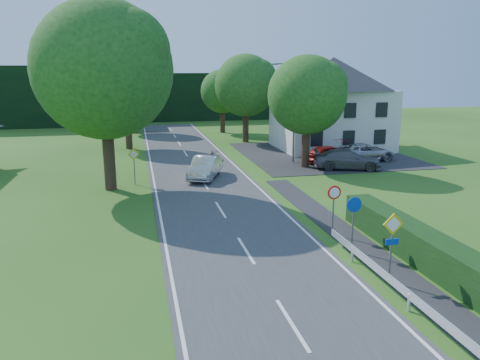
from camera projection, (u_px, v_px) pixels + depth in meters
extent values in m
cube|color=#3A3A3C|center=(214.00, 200.00, 27.20)|extent=(7.00, 80.00, 0.04)
cube|color=#252527|center=(322.00, 154.00, 42.09)|extent=(14.00, 16.00, 0.04)
cube|color=white|center=(158.00, 203.00, 26.51)|extent=(0.12, 80.00, 0.01)
cube|color=white|center=(268.00, 197.00, 27.88)|extent=(0.12, 80.00, 0.01)
cube|color=black|center=(216.00, 96.00, 71.81)|extent=(30.00, 5.00, 7.00)
cube|color=silver|center=(331.00, 120.00, 44.72)|extent=(10.00, 8.00, 5.60)
pyramid|color=#292A2E|center=(333.00, 74.00, 43.74)|extent=(10.60, 8.40, 3.00)
cylinder|color=slate|center=(294.00, 114.00, 37.52)|extent=(0.16, 0.16, 8.00)
cylinder|color=slate|center=(286.00, 64.00, 36.46)|extent=(1.70, 0.10, 0.10)
cube|color=slate|center=(275.00, 64.00, 36.29)|extent=(0.50, 0.18, 0.12)
cylinder|color=slate|center=(391.00, 251.00, 16.43)|extent=(0.07, 0.07, 2.40)
cube|color=yellow|center=(393.00, 224.00, 16.18)|extent=(0.78, 0.04, 0.78)
cube|color=white|center=(393.00, 224.00, 16.18)|extent=(0.57, 0.05, 0.57)
cube|color=#0B3BAC|center=(392.00, 242.00, 16.32)|extent=(0.50, 0.04, 0.22)
cylinder|color=slate|center=(353.00, 227.00, 19.31)|extent=(0.07, 0.07, 2.20)
cylinder|color=#0B3BAC|center=(354.00, 205.00, 19.06)|extent=(0.64, 0.04, 0.64)
cylinder|color=slate|center=(333.00, 213.00, 21.21)|extent=(0.07, 0.07, 2.20)
cylinder|color=red|center=(334.00, 192.00, 20.96)|extent=(0.64, 0.04, 0.64)
cylinder|color=white|center=(334.00, 193.00, 20.94)|extent=(0.48, 0.04, 0.48)
cylinder|color=slate|center=(134.00, 168.00, 30.76)|extent=(0.07, 0.07, 2.20)
cube|color=yellow|center=(134.00, 154.00, 30.51)|extent=(0.78, 0.04, 0.78)
cube|color=white|center=(134.00, 154.00, 30.51)|extent=(0.57, 0.05, 0.57)
imported|color=silver|center=(205.00, 167.00, 32.60)|extent=(3.14, 4.88, 1.52)
imported|color=black|center=(213.00, 156.00, 38.20)|extent=(0.76, 2.06, 1.07)
imported|color=maroon|center=(329.00, 154.00, 38.10)|extent=(4.55, 2.90, 1.44)
imported|color=#56565B|center=(347.00, 159.00, 35.60)|extent=(5.46, 3.50, 1.47)
imported|color=#ADACB3|center=(364.00, 152.00, 39.01)|extent=(5.21, 2.59, 1.42)
imported|color=red|center=(341.00, 150.00, 38.58)|extent=(2.74, 2.77, 1.93)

